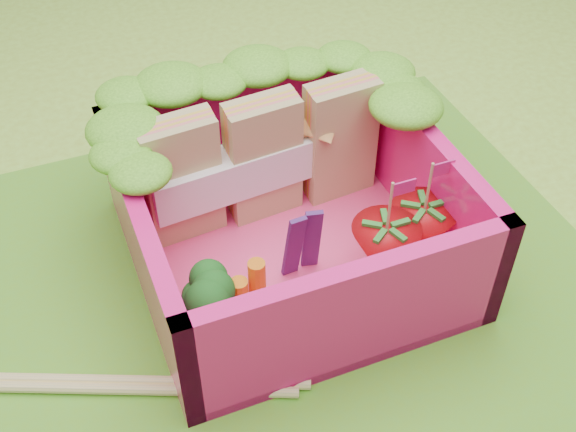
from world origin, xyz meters
The scene contains 13 objects.
ground centered at (0.00, 0.00, 0.00)m, with size 14.00×14.00×0.00m, color #92BC35.
placemat centered at (0.00, 0.00, 0.01)m, with size 2.60×2.60×0.03m, color #65AE27.
bento_floor centered at (0.01, 0.24, 0.06)m, with size 1.30×1.30×0.05m, color #FF4181.
bento_box centered at (0.01, 0.24, 0.31)m, with size 1.30×1.30×0.55m.
lettuce_ruffle centered at (0.01, 0.67, 0.64)m, with size 1.43×0.77×0.11m.
sandwich_stack centered at (0.01, 0.54, 0.36)m, with size 1.08×0.26×0.58m.
broccoli centered at (-0.48, -0.05, 0.26)m, with size 0.33×0.33×0.26m.
carrot_sticks centered at (-0.27, -0.06, 0.21)m, with size 0.15×0.09×0.29m.
purple_wedges centered at (0.00, 0.08, 0.27)m, with size 0.16×0.04×0.38m.
strawberry_left centered at (0.31, -0.06, 0.23)m, with size 0.28×0.28×0.52m.
strawberry_right centered at (0.51, -0.01, 0.23)m, with size 0.28×0.28×0.52m.
snap_peas centered at (0.33, 0.04, 0.11)m, with size 0.63×0.62×0.05m.
chopsticks centered at (-1.12, -0.03, 0.05)m, with size 1.93×0.85×0.04m.
Camera 1 is at (-0.81, -1.80, 2.36)m, focal length 45.00 mm.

